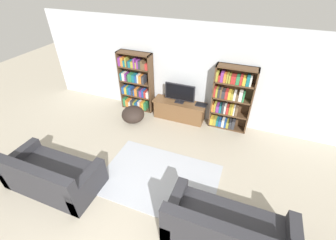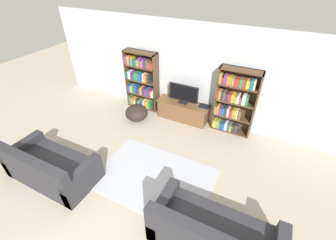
{
  "view_description": "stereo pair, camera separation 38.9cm",
  "coord_description": "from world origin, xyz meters",
  "px_view_note": "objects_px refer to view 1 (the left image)",
  "views": [
    {
      "loc": [
        1.5,
        -1.13,
        3.72
      ],
      "look_at": [
        -0.04,
        2.82,
        0.7
      ],
      "focal_mm": 24.0,
      "sensor_mm": 36.0,
      "label": 1
    },
    {
      "loc": [
        1.85,
        -0.97,
        3.72
      ],
      "look_at": [
        -0.04,
        2.82,
        0.7
      ],
      "focal_mm": 24.0,
      "sensor_mm": 36.0,
      "label": 2
    }
  ],
  "objects_px": {
    "tv_stand": "(179,110)",
    "laptop": "(201,105)",
    "couch_left_sectional": "(52,176)",
    "couch_right_sofa": "(228,231)",
    "bookshelf_right": "(230,99)",
    "television": "(180,93)",
    "beanbag_ottoman": "(133,115)",
    "bookshelf_left": "(136,83)"
  },
  "relations": [
    {
      "from": "bookshelf_right",
      "to": "couch_left_sectional",
      "type": "relative_size",
      "value": 0.94
    },
    {
      "from": "tv_stand",
      "to": "couch_left_sectional",
      "type": "bearing_deg",
      "value": -116.16
    },
    {
      "from": "bookshelf_right",
      "to": "laptop",
      "type": "relative_size",
      "value": 5.62
    },
    {
      "from": "tv_stand",
      "to": "couch_right_sofa",
      "type": "height_order",
      "value": "couch_right_sofa"
    },
    {
      "from": "beanbag_ottoman",
      "to": "tv_stand",
      "type": "bearing_deg",
      "value": 27.7
    },
    {
      "from": "couch_left_sectional",
      "to": "couch_right_sofa",
      "type": "height_order",
      "value": "couch_left_sectional"
    },
    {
      "from": "laptop",
      "to": "beanbag_ottoman",
      "type": "height_order",
      "value": "laptop"
    },
    {
      "from": "tv_stand",
      "to": "couch_right_sofa",
      "type": "bearing_deg",
      "value": -58.73
    },
    {
      "from": "laptop",
      "to": "bookshelf_right",
      "type": "bearing_deg",
      "value": 3.47
    },
    {
      "from": "couch_right_sofa",
      "to": "bookshelf_right",
      "type": "bearing_deg",
      "value": 99.47
    },
    {
      "from": "television",
      "to": "beanbag_ottoman",
      "type": "height_order",
      "value": "television"
    },
    {
      "from": "tv_stand",
      "to": "couch_right_sofa",
      "type": "distance_m",
      "value": 3.53
    },
    {
      "from": "laptop",
      "to": "couch_left_sectional",
      "type": "relative_size",
      "value": 0.17
    },
    {
      "from": "bookshelf_left",
      "to": "bookshelf_right",
      "type": "height_order",
      "value": "same"
    },
    {
      "from": "couch_right_sofa",
      "to": "beanbag_ottoman",
      "type": "bearing_deg",
      "value": 141.05
    },
    {
      "from": "bookshelf_left",
      "to": "couch_left_sectional",
      "type": "relative_size",
      "value": 0.94
    },
    {
      "from": "tv_stand",
      "to": "beanbag_ottoman",
      "type": "bearing_deg",
      "value": -152.3
    },
    {
      "from": "bookshelf_right",
      "to": "beanbag_ottoman",
      "type": "relative_size",
      "value": 2.76
    },
    {
      "from": "television",
      "to": "beanbag_ottoman",
      "type": "distance_m",
      "value": 1.43
    },
    {
      "from": "tv_stand",
      "to": "couch_right_sofa",
      "type": "relative_size",
      "value": 0.75
    },
    {
      "from": "laptop",
      "to": "couch_left_sectional",
      "type": "bearing_deg",
      "value": -123.71
    },
    {
      "from": "television",
      "to": "beanbag_ottoman",
      "type": "bearing_deg",
      "value": -152.55
    },
    {
      "from": "tv_stand",
      "to": "television",
      "type": "distance_m",
      "value": 0.56
    },
    {
      "from": "television",
      "to": "couch_right_sofa",
      "type": "relative_size",
      "value": 0.42
    },
    {
      "from": "tv_stand",
      "to": "laptop",
      "type": "height_order",
      "value": "laptop"
    },
    {
      "from": "television",
      "to": "couch_left_sectional",
      "type": "bearing_deg",
      "value": -116.21
    },
    {
      "from": "television",
      "to": "beanbag_ottoman",
      "type": "xyz_separation_m",
      "value": [
        -1.15,
        -0.6,
        -0.6
      ]
    },
    {
      "from": "laptop",
      "to": "couch_left_sectional",
      "type": "xyz_separation_m",
      "value": [
        -2.15,
        -3.23,
        -0.27
      ]
    },
    {
      "from": "couch_right_sofa",
      "to": "beanbag_ottoman",
      "type": "relative_size",
      "value": 3.16
    },
    {
      "from": "couch_left_sectional",
      "to": "bookshelf_right",
      "type": "bearing_deg",
      "value": 48.79
    },
    {
      "from": "television",
      "to": "couch_left_sectional",
      "type": "relative_size",
      "value": 0.45
    },
    {
      "from": "couch_left_sectional",
      "to": "beanbag_ottoman",
      "type": "height_order",
      "value": "couch_left_sectional"
    },
    {
      "from": "couch_left_sectional",
      "to": "television",
      "type": "bearing_deg",
      "value": 63.79
    },
    {
      "from": "beanbag_ottoman",
      "to": "laptop",
      "type": "bearing_deg",
      "value": 20.91
    },
    {
      "from": "television",
      "to": "laptop",
      "type": "relative_size",
      "value": 2.68
    },
    {
      "from": "laptop",
      "to": "couch_left_sectional",
      "type": "height_order",
      "value": "couch_left_sectional"
    },
    {
      "from": "tv_stand",
      "to": "television",
      "type": "height_order",
      "value": "television"
    },
    {
      "from": "tv_stand",
      "to": "laptop",
      "type": "relative_size",
      "value": 4.8
    },
    {
      "from": "bookshelf_left",
      "to": "tv_stand",
      "type": "height_order",
      "value": "bookshelf_left"
    },
    {
      "from": "tv_stand",
      "to": "laptop",
      "type": "bearing_deg",
      "value": 6.13
    },
    {
      "from": "bookshelf_right",
      "to": "television",
      "type": "distance_m",
      "value": 1.32
    },
    {
      "from": "laptop",
      "to": "couch_right_sofa",
      "type": "bearing_deg",
      "value": -68.2
    }
  ]
}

